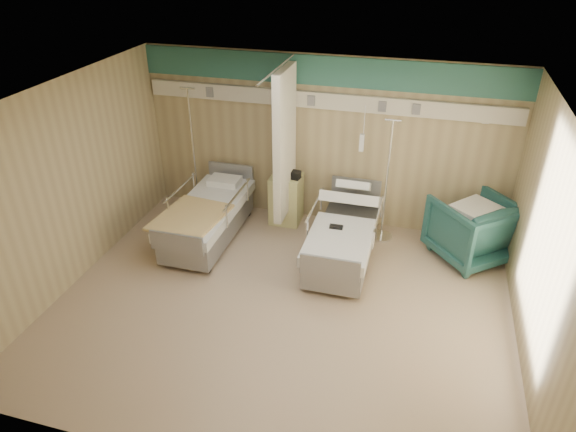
{
  "coord_description": "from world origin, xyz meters",
  "views": [
    {
      "loc": [
        1.55,
        -5.21,
        4.49
      ],
      "look_at": [
        -0.07,
        0.6,
        1.04
      ],
      "focal_mm": 32.0,
      "sensor_mm": 36.0,
      "label": 1
    }
  ],
  "objects_px": {
    "visitor_armchair": "(472,229)",
    "bedside_cabinet": "(286,199)",
    "iv_stand_left": "(197,184)",
    "bed_left": "(208,222)",
    "bed_right": "(343,242)",
    "iv_stand_right": "(383,215)"
  },
  "relations": [
    {
      "from": "bedside_cabinet",
      "to": "bed_right",
      "type": "bearing_deg",
      "value": -38.05
    },
    {
      "from": "bed_left",
      "to": "bedside_cabinet",
      "type": "height_order",
      "value": "bedside_cabinet"
    },
    {
      "from": "visitor_armchair",
      "to": "iv_stand_right",
      "type": "height_order",
      "value": "iv_stand_right"
    },
    {
      "from": "visitor_armchair",
      "to": "bedside_cabinet",
      "type": "bearing_deg",
      "value": -45.62
    },
    {
      "from": "visitor_armchair",
      "to": "bed_left",
      "type": "bearing_deg",
      "value": -31.49
    },
    {
      "from": "bed_right",
      "to": "iv_stand_left",
      "type": "bearing_deg",
      "value": 161.22
    },
    {
      "from": "visitor_armchair",
      "to": "iv_stand_left",
      "type": "bearing_deg",
      "value": -44.32
    },
    {
      "from": "bed_left",
      "to": "iv_stand_left",
      "type": "bearing_deg",
      "value": 123.03
    },
    {
      "from": "bed_right",
      "to": "bedside_cabinet",
      "type": "distance_m",
      "value": 1.46
    },
    {
      "from": "iv_stand_right",
      "to": "iv_stand_left",
      "type": "xyz_separation_m",
      "value": [
        -3.32,
        0.16,
        0.04
      ]
    },
    {
      "from": "bedside_cabinet",
      "to": "visitor_armchair",
      "type": "relative_size",
      "value": 0.79
    },
    {
      "from": "bed_right",
      "to": "iv_stand_right",
      "type": "height_order",
      "value": "iv_stand_right"
    },
    {
      "from": "iv_stand_right",
      "to": "iv_stand_left",
      "type": "height_order",
      "value": "iv_stand_left"
    },
    {
      "from": "bed_right",
      "to": "iv_stand_left",
      "type": "xyz_separation_m",
      "value": [
        -2.82,
        0.96,
        0.13
      ]
    },
    {
      "from": "iv_stand_left",
      "to": "visitor_armchair",
      "type": "bearing_deg",
      "value": -4.41
    },
    {
      "from": "bed_left",
      "to": "bedside_cabinet",
      "type": "distance_m",
      "value": 1.39
    },
    {
      "from": "iv_stand_left",
      "to": "iv_stand_right",
      "type": "bearing_deg",
      "value": -2.73
    },
    {
      "from": "iv_stand_right",
      "to": "bed_right",
      "type": "bearing_deg",
      "value": -121.94
    },
    {
      "from": "bed_left",
      "to": "visitor_armchair",
      "type": "bearing_deg",
      "value": 8.43
    },
    {
      "from": "iv_stand_right",
      "to": "iv_stand_left",
      "type": "distance_m",
      "value": 3.33
    },
    {
      "from": "bed_right",
      "to": "iv_stand_right",
      "type": "bearing_deg",
      "value": 58.06
    },
    {
      "from": "bedside_cabinet",
      "to": "iv_stand_left",
      "type": "distance_m",
      "value": 1.68
    }
  ]
}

